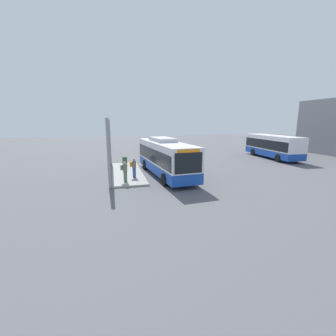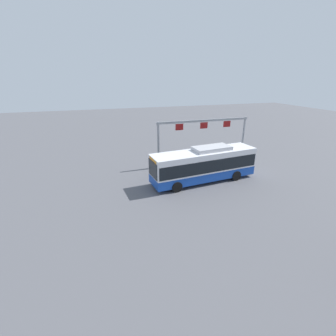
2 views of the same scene
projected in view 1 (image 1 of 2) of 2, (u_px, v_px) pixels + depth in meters
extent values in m
plane|color=#56565B|center=(165.00, 175.00, 21.40)|extent=(120.00, 120.00, 0.00)
cube|color=#9E9E99|center=(127.00, 172.00, 22.12)|extent=(10.00, 2.80, 0.16)
cube|color=#1947AD|center=(165.00, 167.00, 21.24)|extent=(10.72, 3.48, 0.85)
cube|color=silver|center=(165.00, 152.00, 20.97)|extent=(10.72, 3.48, 1.90)
cube|color=black|center=(165.00, 155.00, 21.01)|extent=(10.52, 3.50, 1.20)
cube|color=black|center=(189.00, 163.00, 16.09)|extent=(0.24, 2.12, 1.50)
cube|color=#B7B7BC|center=(162.00, 139.00, 21.47)|extent=(3.84, 2.09, 0.36)
cube|color=orange|center=(188.00, 151.00, 15.99)|extent=(0.28, 1.75, 0.28)
cylinder|color=black|center=(193.00, 177.00, 18.47)|extent=(1.02, 0.39, 1.00)
cylinder|color=black|center=(165.00, 180.00, 17.70)|extent=(1.02, 0.39, 1.00)
cylinder|color=black|center=(167.00, 164.00, 24.52)|extent=(1.02, 0.39, 1.00)
cylinder|color=black|center=(145.00, 165.00, 23.75)|extent=(1.02, 0.39, 1.00)
cube|color=#1947AD|center=(272.00, 152.00, 31.26)|extent=(9.95, 3.17, 0.85)
cube|color=silver|center=(273.00, 142.00, 30.99)|extent=(9.95, 3.17, 1.90)
cube|color=black|center=(273.00, 144.00, 31.03)|extent=(9.76, 3.20, 1.20)
cylinder|color=black|center=(295.00, 158.00, 28.52)|extent=(1.02, 0.37, 1.00)
cylinder|color=black|center=(278.00, 158.00, 28.12)|extent=(1.02, 0.37, 1.00)
cylinder|color=black|center=(268.00, 152.00, 34.12)|extent=(1.02, 0.37, 1.00)
cylinder|color=black|center=(253.00, 152.00, 33.72)|extent=(1.02, 0.37, 1.00)
cylinder|color=#476B4C|center=(125.00, 177.00, 18.31)|extent=(0.32, 0.32, 0.85)
cylinder|color=slate|center=(125.00, 168.00, 18.17)|extent=(0.39, 0.39, 0.60)
sphere|color=tan|center=(125.00, 163.00, 18.09)|extent=(0.22, 0.22, 0.22)
cube|color=#4C8447|center=(122.00, 168.00, 18.14)|extent=(0.31, 0.22, 0.40)
cylinder|color=#334C8C|center=(134.00, 172.00, 19.83)|extent=(0.32, 0.32, 0.85)
cylinder|color=slate|center=(134.00, 164.00, 19.68)|extent=(0.39, 0.39, 0.60)
sphere|color=tan|center=(134.00, 160.00, 19.60)|extent=(0.22, 0.22, 0.22)
cube|color=#BF7F1E|center=(131.00, 164.00, 19.58)|extent=(0.31, 0.22, 0.40)
cylinder|color=gray|center=(110.00, 142.00, 27.05)|extent=(0.24, 0.24, 5.20)
cylinder|color=gray|center=(109.00, 154.00, 16.67)|extent=(0.24, 0.24, 5.20)
cube|color=gray|center=(108.00, 120.00, 21.37)|extent=(11.30, 0.20, 0.24)
cube|color=maroon|center=(109.00, 126.00, 24.33)|extent=(0.90, 0.08, 0.70)
cube|color=maroon|center=(108.00, 126.00, 21.48)|extent=(0.90, 0.08, 0.70)
cube|color=maroon|center=(108.00, 127.00, 18.63)|extent=(0.90, 0.08, 0.70)
cylinder|color=#2D5133|center=(125.00, 161.00, 25.50)|extent=(0.52, 0.52, 0.90)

